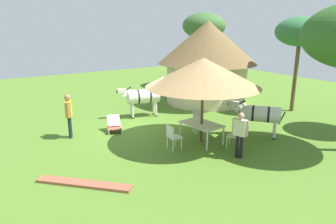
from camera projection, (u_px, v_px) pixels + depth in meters
The scene contains 15 objects.
ground_plane at pixel (152, 132), 12.88m from camera, with size 36.00×36.00×0.00m, color #4F7627.
thatched_hut at pixel (207, 58), 17.40m from camera, with size 5.60×5.60×4.59m.
shade_umbrella at pixel (203, 72), 11.12m from camera, with size 4.23×4.23×3.22m.
patio_dining_table at pixel (202, 125), 11.67m from camera, with size 1.67×1.14×0.74m.
patio_chair_west_end at pixel (172, 135), 11.03m from camera, with size 0.45×0.43×0.90m.
patio_chair_east_end at pixel (236, 134), 11.16m from camera, with size 0.59×0.59×0.90m.
patio_chair_near_hut at pixel (198, 119), 12.98m from camera, with size 0.59×0.60×0.90m.
guest_beside_umbrella at pixel (240, 131), 10.19m from camera, with size 0.55×0.33×1.59m.
standing_watcher at pixel (69, 112), 12.03m from camera, with size 0.59×0.38×1.76m.
striped_lounge_chair at pixel (114, 126), 12.91m from camera, with size 0.93×0.75×0.64m.
zebra_nearest_camera at pixel (259, 114), 12.23m from camera, with size 1.85×1.59×1.46m.
zebra_by_umbrella at pixel (142, 97), 14.85m from camera, with size 1.04×2.16×1.54m.
acacia_tree_right_background at pixel (300, 32), 15.06m from camera, with size 2.40×2.40×4.75m.
acacia_tree_far_lawn at pixel (204, 26), 21.51m from camera, with size 3.02×3.02×5.20m.
brick_patio_kerb at pixel (84, 184), 8.65m from camera, with size 2.80×0.36×0.08m, color #9E553D.
Camera 1 is at (10.52, -6.13, 4.35)m, focal length 32.85 mm.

